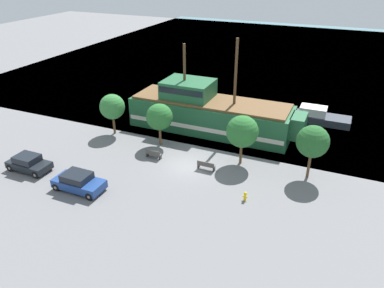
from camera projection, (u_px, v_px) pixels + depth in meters
ground_plane at (189, 166)px, 34.01m from camera, size 160.00×160.00×0.00m
water_surface at (284, 57)px, 70.02m from camera, size 80.00×80.00×0.00m
pirate_ship at (209, 112)px, 40.28m from camera, size 18.61×5.13×10.08m
moored_boat_dockside at (316, 116)px, 42.78m from camera, size 7.25×2.45×1.75m
parked_car_curb_front at (78, 182)px, 30.24m from camera, size 4.22×1.99×1.50m
parked_car_curb_mid at (29, 163)px, 33.02m from camera, size 3.88×1.89×1.45m
fire_hydrant at (245, 196)px, 29.08m from camera, size 0.42×0.25×0.76m
bench_promenade_east at (153, 154)px, 35.12m from camera, size 1.51×0.45×0.85m
bench_promenade_west at (206, 166)px, 33.20m from camera, size 1.60×0.45×0.85m
tree_row_east at (112, 107)px, 38.90m from camera, size 2.63×2.63×4.35m
tree_row_mideast at (159, 117)px, 36.51m from camera, size 2.62×2.62×4.33m
tree_row_midwest at (242, 132)px, 33.08m from camera, size 2.89×2.89×4.63m
tree_row_west at (313, 142)px, 30.81m from camera, size 2.72×2.72×4.78m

